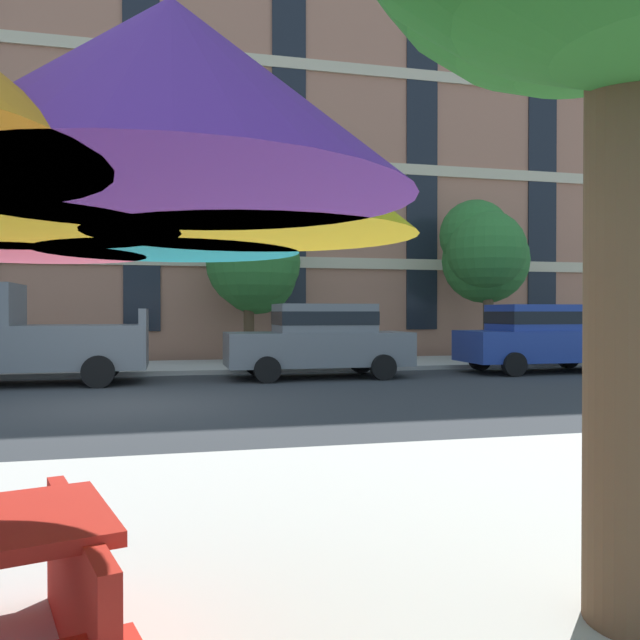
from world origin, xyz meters
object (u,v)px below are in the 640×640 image
object	(u,v)px
pickup_gray_midblock	(14,338)
sedan_gray	(320,338)
street_tree_middle	(255,268)
street_tree_right	(483,251)
sedan_blue	(541,336)

from	to	relation	value
pickup_gray_midblock	sedan_gray	size ratio (longest dim) A/B	1.16
street_tree_middle	street_tree_right	size ratio (longest dim) A/B	0.87
sedan_blue	street_tree_right	world-z (taller)	street_tree_right
street_tree_right	street_tree_middle	bearing A→B (deg)	176.06
street_tree_middle	street_tree_right	xyz separation A→B (m)	(7.06, -0.49, 0.60)
sedan_blue	street_tree_middle	world-z (taller)	street_tree_middle
sedan_gray	sedan_blue	distance (m)	6.01
sedan_gray	sedan_blue	xyz separation A→B (m)	(6.01, 0.00, 0.00)
pickup_gray_midblock	sedan_blue	world-z (taller)	pickup_gray_midblock
pickup_gray_midblock	street_tree_right	bearing A→B (deg)	13.87
sedan_gray	sedan_blue	world-z (taller)	same
pickup_gray_midblock	sedan_blue	xyz separation A→B (m)	(12.82, -0.00, -0.08)
sedan_gray	street_tree_right	bearing A→B (deg)	27.81
sedan_blue	pickup_gray_midblock	bearing A→B (deg)	180.00
sedan_gray	street_tree_middle	distance (m)	4.26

